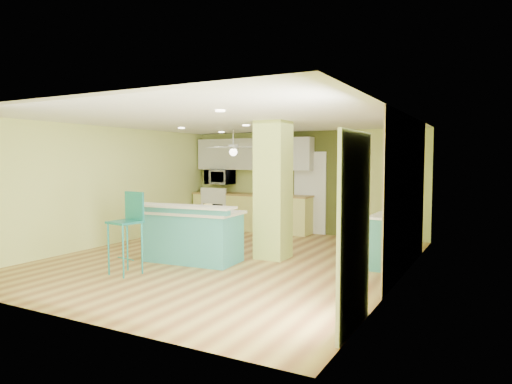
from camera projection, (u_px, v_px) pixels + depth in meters
floor at (229, 260)px, 8.25m from camera, size 6.00×7.00×0.01m
ceiling at (228, 120)px, 8.08m from camera, size 6.00×7.00×0.01m
wall_back at (303, 182)px, 11.24m from camera, size 6.00×0.01×2.50m
wall_front at (63, 209)px, 5.09m from camera, size 6.00×0.01×2.50m
wall_left at (107, 186)px, 9.59m from camera, size 0.01×7.00×2.50m
wall_right at (401, 197)px, 6.75m from camera, size 0.01×7.00×2.50m
wood_panel at (407, 194)px, 7.28m from camera, size 0.02×3.40×2.50m
olive_accent at (310, 183)px, 11.14m from camera, size 2.20×0.02×2.50m
interior_door at (310, 193)px, 11.13m from camera, size 0.82×0.05×2.00m
french_door at (355, 232)px, 4.76m from camera, size 0.04×1.08×2.10m
column at (273, 190)px, 8.30m from camera, size 0.55×0.55×2.50m
kitchen_run at (251, 212)px, 11.65m from camera, size 3.25×0.63×0.94m
stove at (220, 211)px, 12.09m from camera, size 0.76×0.66×1.08m
upper_cabinets at (253, 154)px, 11.65m from camera, size 3.20×0.34×0.80m
microwave at (220, 177)px, 12.03m from camera, size 0.70×0.48×0.39m
ceiling_fan at (233, 148)px, 10.38m from camera, size 1.41×1.41×0.61m
pendant_lamp at (389, 155)px, 7.53m from camera, size 0.14×0.14×0.69m
wall_decor at (408, 175)px, 7.45m from camera, size 0.03×0.90×0.70m
peninsula at (193, 235)px, 8.06m from camera, size 1.97×1.16×1.04m
bar_stool at (129, 219)px, 7.19m from camera, size 0.48×0.48×1.30m
side_counter at (393, 239)px, 7.80m from camera, size 0.58×1.37×0.88m
fruit_bowl at (263, 193)px, 11.38m from camera, size 0.33×0.33×0.07m
canister at (208, 208)px, 7.80m from camera, size 0.15×0.15×0.15m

